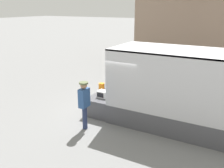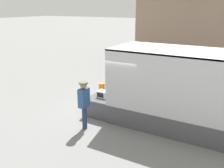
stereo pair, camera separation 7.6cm
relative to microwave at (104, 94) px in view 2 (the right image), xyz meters
The scene contains 7 objects.
ground_plane 1.12m from the microwave, 40.54° to the left, with size 160.00×160.00×0.00m, color gray.
tailgate_deck 0.68m from the microwave, 94.19° to the left, with size 1.11×2.22×0.75m, color #4C4C51.
microwave is the anchor object (origin of this frame).
portable_generator 0.96m from the microwave, 86.36° to the left, with size 0.68×0.52×0.56m.
orange_bucket 0.67m from the microwave, 128.48° to the left, with size 0.26×0.26×0.40m.
worker_person 1.54m from the microwave, 86.39° to the right, with size 0.33×0.44×1.82m.
house_backdrop 13.07m from the microwave, 83.63° to the left, with size 8.97×6.62×8.58m.
Camera 2 is at (4.64, -8.81, 4.41)m, focal length 40.00 mm.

